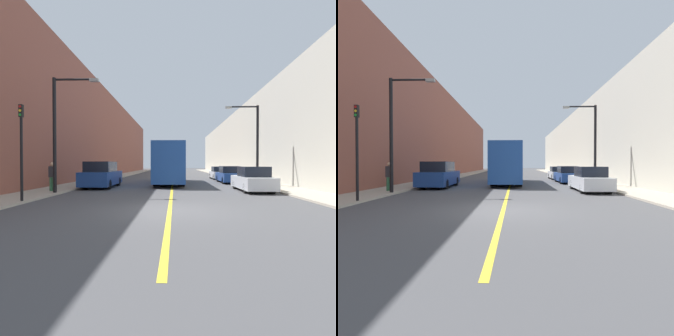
{
  "view_description": "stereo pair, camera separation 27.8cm",
  "coord_description": "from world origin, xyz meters",
  "views": [
    {
      "loc": [
        0.19,
        -9.78,
        1.74
      ],
      "look_at": [
        -0.46,
        15.04,
        1.35
      ],
      "focal_mm": 28.0,
      "sensor_mm": 36.0,
      "label": 1
    },
    {
      "loc": [
        0.47,
        -9.77,
        1.74
      ],
      "look_at": [
        -0.46,
        15.04,
        1.35
      ],
      "focal_mm": 28.0,
      "sensor_mm": 36.0,
      "label": 2
    }
  ],
  "objects": [
    {
      "name": "parked_suv_left",
      "position": [
        -5.23,
        9.47,
        0.88
      ],
      "size": [
        2.03,
        4.99,
        1.91
      ],
      "color": "navy",
      "rests_on": "ground"
    },
    {
      "name": "car_right_mid",
      "position": [
        5.2,
        14.36,
        0.69
      ],
      "size": [
        1.79,
        4.63,
        1.54
      ],
      "color": "navy",
      "rests_on": "ground"
    },
    {
      "name": "building_row_left",
      "position": [
        -10.99,
        30.0,
        5.88
      ],
      "size": [
        4.0,
        72.0,
        11.76
      ],
      "primitive_type": "cube",
      "color": "brown",
      "rests_on": "ground"
    },
    {
      "name": "car_right_near",
      "position": [
        5.16,
        7.04,
        0.7
      ],
      "size": [
        1.8,
        4.45,
        1.57
      ],
      "color": "silver",
      "rests_on": "ground"
    },
    {
      "name": "building_row_right",
      "position": [
        10.99,
        30.0,
        4.69
      ],
      "size": [
        4.0,
        72.0,
        9.39
      ],
      "primitive_type": "cube",
      "color": "#B7B2A3",
      "rests_on": "ground"
    },
    {
      "name": "bus",
      "position": [
        -0.27,
        13.48,
        1.8
      ],
      "size": [
        2.44,
        10.42,
        3.38
      ],
      "color": "#1E4793",
      "rests_on": "ground"
    },
    {
      "name": "street_lamp_left",
      "position": [
        -6.42,
        5.01,
        3.9
      ],
      "size": [
        2.64,
        0.24,
        6.54
      ],
      "color": "black",
      "rests_on": "sidewalk_left"
    },
    {
      "name": "street_lamp_right",
      "position": [
        6.41,
        10.95,
        3.73
      ],
      "size": [
        2.64,
        0.24,
        6.22
      ],
      "color": "black",
      "rests_on": "sidewalk_right"
    },
    {
      "name": "road_center_line",
      "position": [
        0.0,
        30.0,
        0.0
      ],
      "size": [
        0.16,
        72.0,
        0.01
      ],
      "primitive_type": "cube",
      "color": "gold",
      "rests_on": "ground"
    },
    {
      "name": "sidewalk_right",
      "position": [
        7.68,
        30.0,
        0.05
      ],
      "size": [
        2.6,
        72.0,
        0.1
      ],
      "primitive_type": "cube",
      "color": "#A89E8C",
      "rests_on": "ground"
    },
    {
      "name": "traffic_light",
      "position": [
        -6.58,
        1.6,
        2.41
      ],
      "size": [
        0.16,
        0.18,
        4.25
      ],
      "color": "black",
      "rests_on": "sidewalk_left"
    },
    {
      "name": "pedestrian",
      "position": [
        -7.23,
        5.86,
        1.0
      ],
      "size": [
        0.38,
        0.24,
        1.74
      ],
      "color": "#336B47",
      "rests_on": "sidewalk_left"
    },
    {
      "name": "ground_plane",
      "position": [
        0.0,
        0.0,
        0.0
      ],
      "size": [
        200.0,
        200.0,
        0.0
      ],
      "primitive_type": "plane",
      "color": "#474749"
    },
    {
      "name": "car_right_far",
      "position": [
        5.24,
        20.13,
        0.66
      ],
      "size": [
        1.76,
        4.44,
        1.45
      ],
      "color": "silver",
      "rests_on": "ground"
    },
    {
      "name": "sidewalk_left",
      "position": [
        -7.68,
        30.0,
        0.05
      ],
      "size": [
        2.6,
        72.0,
        0.1
      ],
      "primitive_type": "cube",
      "color": "#A89E8C",
      "rests_on": "ground"
    }
  ]
}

